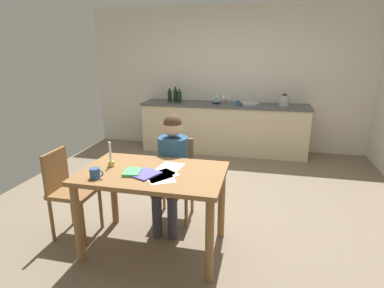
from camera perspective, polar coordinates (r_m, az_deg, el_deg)
name	(u,v)px	position (r m, az deg, el deg)	size (l,w,h in m)	color
ground_plane	(199,207)	(3.95, 1.18, -11.32)	(5.20, 5.20, 0.04)	#7A6B56
wall_back	(227,79)	(6.09, 6.40, 11.48)	(5.20, 0.12, 2.60)	silver
kitchen_counter	(224,128)	(5.87, 5.72, 2.92)	(2.99, 0.64, 0.90)	beige
dining_table	(153,184)	(2.92, -6.98, -7.09)	(1.29, 0.81, 0.79)	olive
chair_at_table	(175,174)	(3.54, -3.01, -5.45)	(0.41, 0.41, 0.89)	olive
person_seated	(172,164)	(3.35, -3.67, -3.58)	(0.33, 0.60, 1.19)	navy
chair_side_empty	(69,189)	(3.41, -21.26, -7.52)	(0.40, 0.40, 0.89)	olive
coffee_mug	(95,173)	(2.81, -17.01, -5.06)	(0.12, 0.09, 0.09)	#33598C
candlestick	(111,160)	(3.04, -14.39, -2.78)	(0.06, 0.06, 0.24)	gold
book_magazine	(145,174)	(2.80, -8.39, -5.38)	(0.20, 0.23, 0.02)	#5C54BB
book_cookery	(132,172)	(2.84, -10.67, -5.01)	(0.14, 0.19, 0.03)	#4EAE69
paper_letter	(160,176)	(2.77, -5.83, -5.66)	(0.21, 0.30, 0.00)	white
paper_bill	(169,168)	(2.94, -4.11, -4.28)	(0.21, 0.30, 0.00)	white
paper_envelope	(161,177)	(2.74, -5.60, -5.93)	(0.21, 0.30, 0.00)	white
sink_unit	(249,103)	(5.75, 10.27, 7.23)	(0.36, 0.36, 0.24)	#B2B7BC
bottle_oil	(170,96)	(6.01, -4.02, 8.64)	(0.08, 0.08, 0.25)	black
bottle_vinegar	(175,95)	(5.98, -3.01, 8.74)	(0.08, 0.08, 0.28)	black
bottle_wine_red	(180,97)	(5.88, -2.25, 8.47)	(0.08, 0.08, 0.24)	black
mixing_bowl	(216,101)	(5.81, 4.41, 7.73)	(0.18, 0.18, 0.08)	#668C99
stovetop_kettle	(284,100)	(5.73, 16.25, 7.58)	(0.18, 0.18, 0.22)	#B7BABF
wine_glass_near_sink	(229,97)	(5.91, 6.64, 8.47)	(0.07, 0.07, 0.15)	silver
wine_glass_by_kettle	(223,96)	(5.92, 5.66, 8.52)	(0.07, 0.07, 0.15)	silver
wine_glass_back_left	(218,96)	(5.93, 4.61, 8.56)	(0.07, 0.07, 0.15)	silver
teacup_on_counter	(238,103)	(5.60, 8.31, 7.30)	(0.11, 0.07, 0.09)	#33598C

